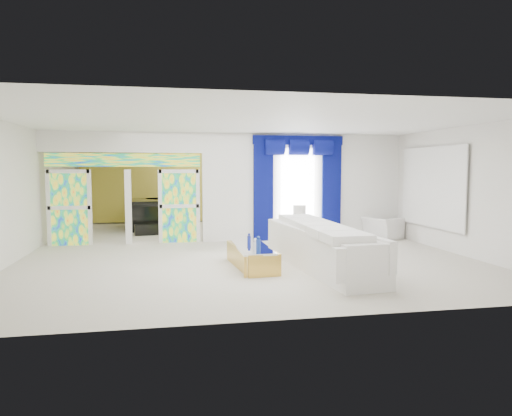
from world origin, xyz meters
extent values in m
plane|color=#B7AF9E|center=(0.00, 0.00, 0.00)|extent=(12.00, 12.00, 0.00)
cube|color=white|center=(2.15, 1.00, 1.50)|extent=(5.70, 0.18, 3.00)
cube|color=white|center=(-2.85, 1.00, 2.73)|extent=(4.30, 0.18, 0.55)
cube|color=#994C3F|center=(-4.28, 1.00, 1.00)|extent=(0.95, 0.04, 2.00)
cube|color=#994C3F|center=(-1.42, 1.00, 1.00)|extent=(0.95, 0.04, 2.00)
cube|color=#994C3F|center=(-2.85, 1.00, 2.25)|extent=(4.00, 0.05, 0.35)
cube|color=white|center=(1.90, 0.90, 1.45)|extent=(1.00, 0.02, 2.30)
cube|color=#030F49|center=(0.90, 0.87, 1.40)|extent=(0.55, 0.10, 2.80)
cube|color=#030F49|center=(2.90, 0.87, 1.40)|extent=(0.55, 0.10, 2.80)
cube|color=#030F49|center=(1.90, 0.87, 2.82)|extent=(2.60, 0.12, 0.25)
cube|color=white|center=(4.94, -1.00, 1.55)|extent=(0.04, 2.70, 1.90)
cube|color=gold|center=(0.00, 5.90, 1.50)|extent=(9.70, 0.12, 2.90)
cube|color=silver|center=(1.30, -2.91, 0.40)|extent=(1.25, 4.25, 0.80)
cube|color=gold|center=(-0.05, -2.61, 0.21)|extent=(0.80, 1.96, 0.42)
cube|color=white|center=(2.18, 0.62, 0.21)|extent=(1.28, 0.42, 0.42)
cylinder|color=silver|center=(1.88, 0.62, 0.71)|extent=(0.36, 0.36, 0.58)
imported|color=silver|center=(4.38, 0.59, 0.31)|extent=(1.15, 1.22, 0.63)
cube|color=black|center=(-2.26, 4.26, 0.49)|extent=(1.75, 2.14, 0.98)
cube|color=black|center=(-2.26, 2.66, 0.16)|extent=(1.01, 0.51, 0.32)
cube|color=tan|center=(-4.66, 2.94, 0.42)|extent=(0.60, 0.56, 0.83)
sphere|color=gold|center=(-2.30, 3.40, 2.65)|extent=(0.60, 0.60, 0.60)
cylinder|color=navy|center=(-0.02, -3.13, 0.54)|extent=(0.09, 0.09, 0.23)
cylinder|color=navy|center=(-0.03, -2.12, 0.50)|extent=(0.08, 0.08, 0.16)
cylinder|color=white|center=(-0.04, -2.90, 0.50)|extent=(0.10, 0.10, 0.15)
camera|label=1|loc=(-1.73, -11.91, 2.01)|focal=32.76mm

